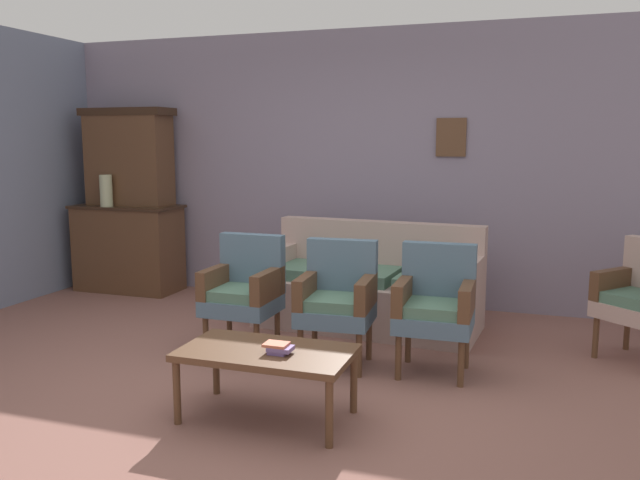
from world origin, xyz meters
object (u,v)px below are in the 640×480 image
Objects in this scene: armchair_near_couch_end at (435,303)px; armchair_row_middle at (244,288)px; vase_on_cabinet at (106,191)px; armchair_near_cabinet at (337,297)px; side_cabinet at (129,248)px; book_stack_on_table at (279,348)px; floral_couch at (369,290)px; coffee_table at (267,357)px.

armchair_row_middle is at bearing -179.22° from armchair_near_couch_end.
vase_on_cabinet is 0.37× the size of armchair_near_cabinet.
book_stack_on_table is at bearing -42.88° from side_cabinet.
vase_on_cabinet is at bearing 173.26° from floral_couch.
coffee_table is (0.65, -1.08, -0.12)m from armchair_row_middle.
book_stack_on_table is (-0.02, -1.09, -0.05)m from armchair_near_cabinet.
side_cabinet is 3.24m from armchair_near_cabinet.
side_cabinet is 3.85m from armchair_near_couch_end.
side_cabinet is 1.28× the size of armchair_near_cabinet.
side_cabinet is 3.77m from coffee_table.
side_cabinet reaches higher than armchair_near_cabinet.
armchair_near_couch_end is (3.55, -1.49, 0.03)m from side_cabinet.
armchair_row_middle is at bearing 121.01° from coffee_table.
armchair_row_middle is (-0.74, -0.99, 0.17)m from floral_couch.
armchair_near_couch_end is at bearing 0.78° from armchair_row_middle.
coffee_table is at bearing -43.36° from side_cabinet.
armchair_near_cabinet is 1.09m from book_stack_on_table.
armchair_row_middle is (2.09, -1.51, 0.03)m from side_cabinet.
armchair_row_middle and armchair_near_couch_end have the same top height.
book_stack_on_table reaches higher than coffee_table.
floral_couch is at bearing 53.22° from armchair_row_middle.
vase_on_cabinet is 3.81m from coffee_table.
floral_couch is 2.17× the size of armchair_near_couch_end.
vase_on_cabinet is 3.33m from armchair_near_cabinet.
floral_couch and armchair_near_cabinet have the same top height.
book_stack_on_table is (-0.72, -1.14, -0.05)m from armchair_near_couch_end.
armchair_near_cabinet is 1.06m from coffee_table.
floral_couch is (2.95, -0.35, -0.77)m from vase_on_cabinet.
vase_on_cabinet is 3.94m from armchair_near_couch_end.
side_cabinet is at bearing 157.23° from armchair_near_couch_end.
coffee_table is (-0.09, -2.06, 0.05)m from floral_couch.
side_cabinet is 0.67m from vase_on_cabinet.
floral_couch is 1.24m from armchair_row_middle.
book_stack_on_table is at bearing -25.63° from coffee_table.
floral_couch reaches higher than coffee_table.
armchair_near_cabinet reaches higher than coffee_table.
side_cabinet is 1.28× the size of armchair_row_middle.
side_cabinet is 3.45× the size of vase_on_cabinet.
book_stack_on_table is (0.74, -1.12, -0.05)m from armchair_row_middle.
book_stack_on_table is (2.83, -2.63, -0.01)m from side_cabinet.
side_cabinet is 2.58m from armchair_row_middle.
coffee_table is 0.13m from book_stack_on_table.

